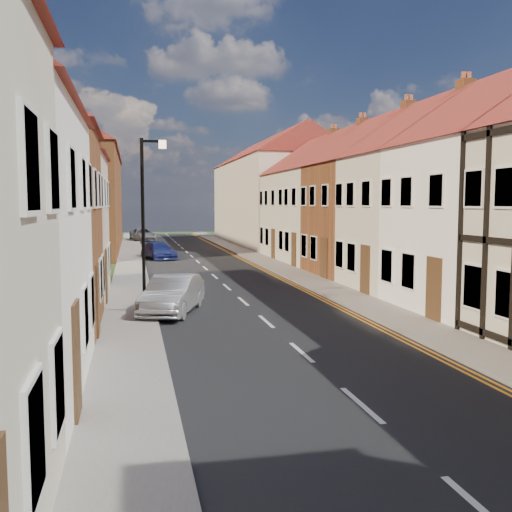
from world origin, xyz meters
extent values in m
cube|color=black|center=(0.00, 30.00, 0.01)|extent=(7.00, 90.00, 0.02)
cube|color=gray|center=(-4.40, 30.00, 0.06)|extent=(1.80, 90.00, 0.12)
cube|color=gray|center=(4.40, 30.00, 0.06)|extent=(1.80, 90.00, 0.12)
cube|color=beige|center=(9.30, 23.50, 3.00)|extent=(8.00, 5.00, 6.00)
cube|color=#97542C|center=(9.30, 21.60, 8.20)|extent=(0.60, 0.60, 1.60)
cube|color=#97542C|center=(9.30, 28.90, 3.00)|extent=(8.00, 5.80, 6.00)
cube|color=#97542C|center=(9.30, 26.60, 8.20)|extent=(0.60, 0.60, 1.60)
cube|color=beige|center=(9.30, 34.30, 3.00)|extent=(8.00, 5.00, 6.00)
cube|color=#97542C|center=(9.30, 32.40, 8.20)|extent=(0.60, 0.60, 1.60)
cube|color=beige|center=(9.30, 39.70, 3.00)|extent=(8.00, 5.80, 6.00)
cube|color=#97542C|center=(9.30, 37.40, 8.20)|extent=(0.60, 0.60, 1.60)
cube|color=#FFE0C9|center=(-9.30, 23.85, 2.90)|extent=(8.00, 6.10, 5.80)
cube|color=beige|center=(9.30, 55.00, 4.00)|extent=(8.00, 24.00, 8.00)
cube|color=#97542C|center=(-9.30, 50.00, 4.00)|extent=(8.00, 24.00, 8.00)
cylinder|color=black|center=(-3.90, 20.00, 3.12)|extent=(0.12, 0.12, 6.00)
cube|color=black|center=(-3.55, 20.00, 6.02)|extent=(0.70, 0.08, 0.08)
cube|color=#FFD899|center=(-3.20, 20.00, 5.92)|extent=(0.25, 0.15, 0.28)
imported|color=gray|center=(-2.90, 20.16, 0.69)|extent=(2.72, 4.42, 1.37)
imported|color=navy|center=(-2.48, 40.60, 0.59)|extent=(2.74, 4.39, 1.19)
imported|color=#95979B|center=(-3.20, 60.77, 0.67)|extent=(2.89, 5.08, 1.34)
camera|label=1|loc=(-4.27, -0.03, 3.89)|focal=40.00mm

